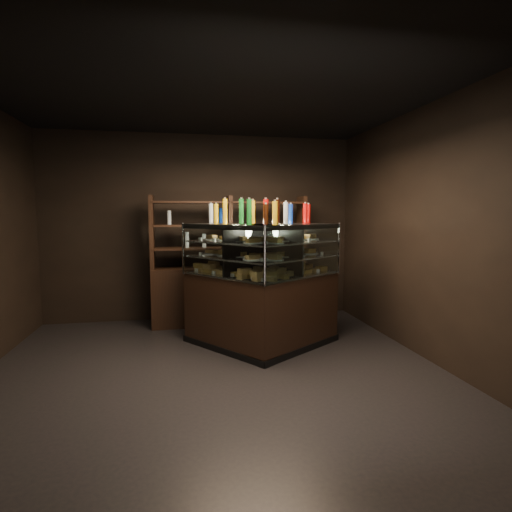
# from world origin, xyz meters

# --- Properties ---
(ground) EXTENTS (5.00, 5.00, 0.00)m
(ground) POSITION_xyz_m (0.00, 0.00, 0.00)
(ground) COLOR black
(ground) RESTS_ON ground
(room_shell) EXTENTS (5.02, 5.02, 3.01)m
(room_shell) POSITION_xyz_m (0.00, 0.00, 1.94)
(room_shell) COLOR black
(room_shell) RESTS_ON ground
(display_case) EXTENTS (2.10, 1.62, 1.61)m
(display_case) POSITION_xyz_m (0.67, 0.84, 0.53)
(display_case) COLOR black
(display_case) RESTS_ON ground
(food_display) EXTENTS (1.64, 1.16, 0.49)m
(food_display) POSITION_xyz_m (0.66, 0.84, 1.20)
(food_display) COLOR gold
(food_display) RESTS_ON display_case
(bottles_top) EXTENTS (1.46, 1.02, 0.30)m
(bottles_top) POSITION_xyz_m (0.67, 0.85, 1.74)
(bottles_top) COLOR #B20C0A
(bottles_top) RESTS_ON display_case
(potted_conifer) EXTENTS (0.39, 0.39, 0.84)m
(potted_conifer) POSITION_xyz_m (0.96, 0.66, 0.48)
(potted_conifer) COLOR black
(potted_conifer) RESTS_ON ground
(back_shelving) EXTENTS (2.40, 0.43, 2.00)m
(back_shelving) POSITION_xyz_m (0.40, 2.05, 0.61)
(back_shelving) COLOR black
(back_shelving) RESTS_ON ground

